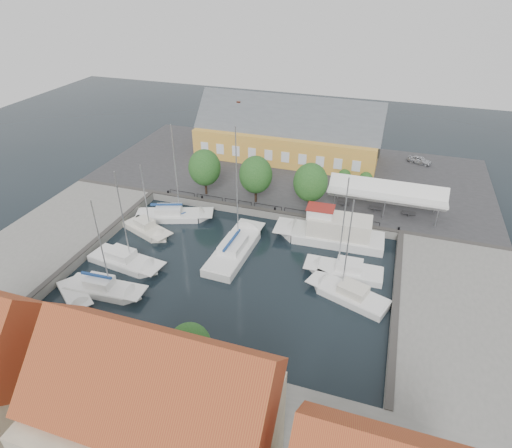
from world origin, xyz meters
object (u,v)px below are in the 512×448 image
Objects in this scene: car_silver at (420,160)px; trawler at (333,233)px; west_boat_b at (147,230)px; car_red at (252,167)px; east_boat_b at (349,296)px; warehouse at (284,135)px; west_boat_d at (104,290)px; east_boat_a at (345,272)px; west_boat_c at (125,262)px; launch_sw at (75,295)px; launch_nw at (178,214)px; center_sailboat at (235,250)px; west_boat_a at (172,216)px; tent_canopy at (387,193)px.

car_silver is 25.79m from trawler.
car_red is at bearing 68.40° from west_boat_b.
trawler is 1.16× the size of east_boat_b.
warehouse is 7.99× the size of car_silver.
west_boat_d reaches higher than car_silver.
east_boat_a is at bearing 103.35° from east_boat_b.
west_boat_c is at bearing 160.91° from car_silver.
launch_nw is (2.26, 17.28, -0.00)m from launch_sw.
launch_nw is at bearing 87.37° from west_boat_c.
launch_sw is at bearing -136.64° from center_sailboat.
west_boat_a is at bearing -176.71° from trawler.
east_boat_b is (3.16, -9.44, -0.76)m from trawler.
center_sailboat is at bearing -179.49° from east_boat_a.
tent_canopy is at bearing 77.37° from east_boat_a.
car_silver is 0.37× the size of west_boat_b.
warehouse is 2.60× the size of west_boat_d.
car_red reaches higher than car_silver.
west_boat_d is at bearing -102.84° from warehouse.
east_boat_a is 27.10m from launch_sw.
warehouse reaches higher than east_boat_b.
east_boat_b is (14.61, -30.21, -4.17)m from warehouse.
east_boat_b is (-6.23, -33.46, -1.35)m from car_silver.
west_boat_c is (-10.48, -5.51, -0.10)m from center_sailboat.
east_boat_b is 25.02m from west_boat_b.
west_boat_c is (-23.58, -1.98, 0.00)m from east_boat_b.
east_boat_a is 1.04× the size of east_boat_b.
west_boat_b reaches higher than tent_canopy.
tent_canopy is 9.02m from trawler.
west_boat_d is at bearing -81.46° from west_boat_b.
east_boat_a is 3.74m from east_boat_b.
west_boat_b is 12.37m from launch_sw.
east_boat_a reaches higher than trawler.
west_boat_b is 6.40m from west_boat_c.
west_boat_a reaches higher than west_boat_c.
west_boat_a reaches higher than trawler.
east_boat_a reaches higher than launch_nw.
trawler is (9.95, 5.91, 0.65)m from center_sailboat.
west_boat_b is at bearing 98.54° from west_boat_d.
west_boat_b is at bearing 86.80° from launch_sw.
west_boat_d is (-9.89, -10.13, -0.09)m from center_sailboat.
car_red is 29.76m from west_boat_d.
warehouse is at bearing 117.36° from east_boat_a.
east_boat_b reaches higher than west_boat_b.
center_sailboat reaches higher than west_boat_a.
west_boat_d is 2.73m from launch_sw.
west_boat_d is at bearing -89.76° from launch_nw.
west_boat_a reaches higher than tent_canopy.
trawler is at bearing 29.19° from west_boat_c.
center_sailboat is 1.15× the size of trawler.
car_red is (-2.80, -7.61, -2.70)m from warehouse.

